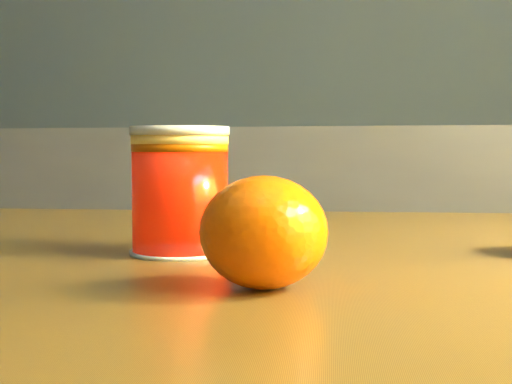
# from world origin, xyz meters

# --- Properties ---
(kitchen_counter) EXTENTS (3.15, 0.60, 0.90)m
(kitchen_counter) POSITION_xyz_m (0.00, 1.45, 0.45)
(kitchen_counter) COLOR #525257
(kitchen_counter) RESTS_ON ground
(juice_glass) EXTENTS (0.07, 0.07, 0.09)m
(juice_glass) POSITION_xyz_m (0.69, 0.21, 0.83)
(juice_glass) COLOR #FF1B05
(juice_glass) RESTS_ON table
(orange_front) EXTENTS (0.08, 0.08, 0.06)m
(orange_front) POSITION_xyz_m (0.77, 0.10, 0.81)
(orange_front) COLOR #FA5E05
(orange_front) RESTS_ON table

